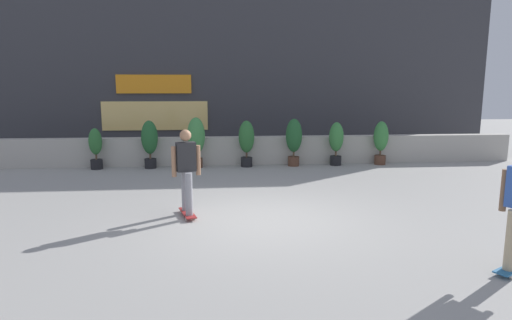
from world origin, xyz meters
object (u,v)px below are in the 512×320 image
potted_plant_4 (294,139)px  potted_plant_5 (336,141)px  potted_plant_6 (381,140)px  potted_plant_0 (96,147)px  potted_plant_3 (247,140)px  potted_plant_2 (196,138)px  skater_mid_plaza (186,169)px  potted_plant_1 (150,141)px

potted_plant_4 → potted_plant_5: bearing=0.0°
potted_plant_5 → potted_plant_6: bearing=0.0°
potted_plant_0 → potted_plant_3: bearing=-0.0°
potted_plant_2 → skater_mid_plaza: size_ratio=0.92×
potted_plant_2 → potted_plant_4: potted_plant_2 is taller
potted_plant_0 → skater_mid_plaza: 6.04m
potted_plant_3 → skater_mid_plaza: bearing=-106.3°
potted_plant_1 → potted_plant_5: 5.86m
potted_plant_6 → skater_mid_plaza: 7.82m
potted_plant_2 → potted_plant_4: bearing=-0.0°
potted_plant_1 → potted_plant_2: 1.42m
potted_plant_4 → skater_mid_plaza: 5.99m
potted_plant_3 → potted_plant_5: size_ratio=1.05×
skater_mid_plaza → potted_plant_3: bearing=73.7°
potted_plant_3 → potted_plant_6: potted_plant_3 is taller
potted_plant_2 → potted_plant_4: size_ratio=1.04×
potted_plant_1 → potted_plant_6: size_ratio=1.06×
potted_plant_3 → potted_plant_4: size_ratio=0.97×
potted_plant_0 → potted_plant_6: 8.97m
potted_plant_0 → potted_plant_6: bearing=-0.0°
potted_plant_1 → potted_plant_4: (4.49, -0.00, 0.02)m
skater_mid_plaza → potted_plant_6: bearing=41.4°
skater_mid_plaza → potted_plant_2: bearing=90.6°
potted_plant_5 → skater_mid_plaza: (-4.39, -5.18, 0.15)m
potted_plant_5 → potted_plant_2: bearing=180.0°
potted_plant_4 → potted_plant_6: potted_plant_4 is taller
potted_plant_2 → potted_plant_6: bearing=0.0°
potted_plant_3 → potted_plant_6: (4.35, 0.00, -0.04)m
potted_plant_0 → potted_plant_3: 4.62m
potted_plant_4 → potted_plant_3: bearing=180.0°
potted_plant_1 → potted_plant_3: (2.99, 0.00, -0.02)m
potted_plant_3 → skater_mid_plaza: 5.39m
potted_plant_6 → potted_plant_1: bearing=180.0°
potted_plant_2 → potted_plant_6: (5.92, 0.00, -0.12)m
potted_plant_4 → potted_plant_6: size_ratio=1.07×
potted_plant_2 → skater_mid_plaza: (0.05, -5.18, 0.02)m
potted_plant_2 → potted_plant_5: (4.44, 0.00, -0.13)m
potted_plant_0 → potted_plant_4: potted_plant_4 is taller
potted_plant_1 → potted_plant_3: bearing=0.0°
potted_plant_2 → potted_plant_6: size_ratio=1.12×
potted_plant_2 → potted_plant_3: (1.56, 0.00, -0.08)m
potted_plant_6 → skater_mid_plaza: bearing=-138.6°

